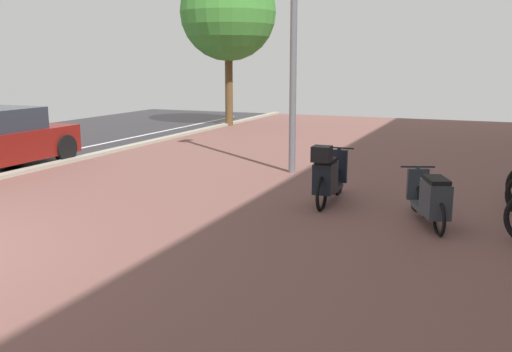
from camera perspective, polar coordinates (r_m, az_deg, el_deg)
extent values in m
cube|color=brown|center=(4.85, -1.65, -16.87)|extent=(14.40, 40.00, 0.05)
torus|color=black|center=(8.88, 6.66, -1.78)|extent=(0.07, 0.58, 0.57)
torus|color=black|center=(9.97, 8.38, -0.36)|extent=(0.07, 0.58, 0.57)
cube|color=black|center=(9.43, 7.56, -1.18)|extent=(0.29, 0.65, 0.08)
cube|color=black|center=(9.03, 7.03, -0.16)|extent=(0.31, 0.52, 0.48)
cube|color=black|center=(8.98, 7.08, 1.54)|extent=(0.27, 0.47, 0.06)
cylinder|color=black|center=(9.90, 8.39, 1.23)|extent=(0.07, 0.12, 0.58)
cube|color=black|center=(9.83, 8.29, 1.01)|extent=(0.32, 0.09, 0.57)
cylinder|color=black|center=(9.83, 8.41, 2.84)|extent=(0.52, 0.04, 0.03)
cube|color=black|center=(8.71, 6.67, 2.24)|extent=(0.29, 0.29, 0.24)
torus|color=black|center=(7.94, 18.06, -4.15)|extent=(0.22, 0.47, 0.49)
torus|color=black|center=(9.14, 15.82, -2.01)|extent=(0.22, 0.47, 0.49)
cube|color=#333A41|center=(8.54, 16.85, -3.15)|extent=(0.52, 0.77, 0.08)
cube|color=#333A41|center=(8.10, 17.70, -2.24)|extent=(0.48, 0.64, 0.48)
cube|color=black|center=(8.05, 17.81, -0.38)|extent=(0.43, 0.57, 0.06)
cylinder|color=#333A41|center=(9.07, 15.94, -0.56)|extent=(0.11, 0.14, 0.49)
cube|color=#333A41|center=(9.00, 16.05, -0.80)|extent=(0.33, 0.19, 0.48)
cylinder|color=black|center=(9.00, 16.06, 0.91)|extent=(0.50, 0.21, 0.03)
cylinder|color=black|center=(15.03, -23.55, 2.97)|extent=(0.20, 0.62, 0.62)
cylinder|color=black|center=(13.89, -18.77, 2.69)|extent=(0.20, 0.62, 0.62)
cylinder|color=slate|center=(11.71, 3.86, 16.09)|extent=(0.14, 0.14, 6.46)
cylinder|color=brown|center=(20.69, -2.76, 9.03)|extent=(0.28, 0.28, 2.82)
sphere|color=#3E8531|center=(20.75, -2.83, 16.24)|extent=(3.41, 3.41, 3.41)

